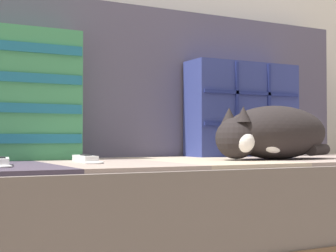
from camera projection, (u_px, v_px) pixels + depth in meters
The scene contains 7 objects.
couch at pixel (147, 223), 1.52m from camera, with size 1.98×0.79×0.37m.
sofa_backrest at pixel (108, 81), 1.82m from camera, with size 1.94×0.14×0.53m.
throw_pillow_quilted at pixel (243, 110), 1.91m from camera, with size 0.43×0.14×0.34m.
throw_pillow_striped at pixel (9, 94), 1.52m from camera, with size 0.41×0.14×0.39m.
sleeping_cat at pixel (271, 134), 1.58m from camera, with size 0.45×0.22×0.17m.
game_remote_near at pixel (86, 159), 1.39m from camera, with size 0.06×0.21×0.02m.
game_remote_far at pixel (1, 162), 1.20m from camera, with size 0.07×0.19×0.02m.
Camera 1 is at (-0.64, -1.23, 0.43)m, focal length 55.00 mm.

